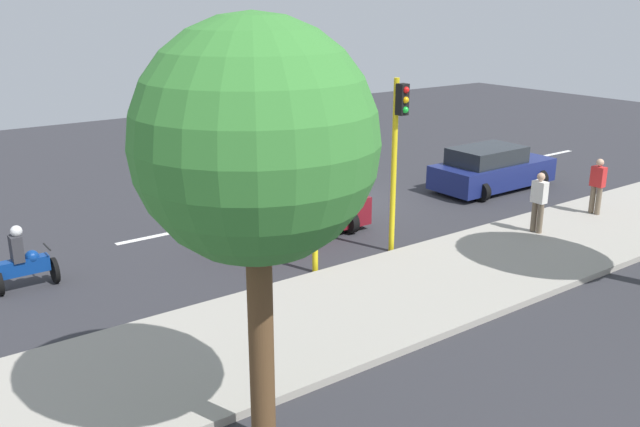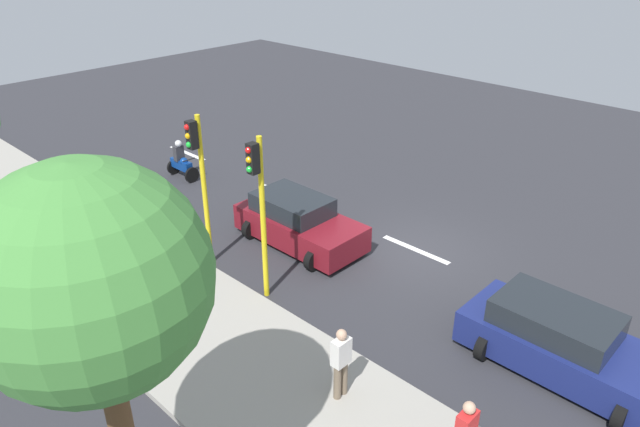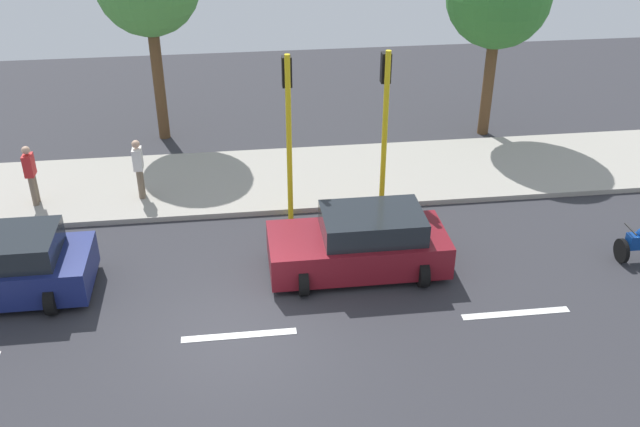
# 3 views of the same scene
# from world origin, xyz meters

# --- Properties ---
(ground_plane) EXTENTS (40.00, 60.00, 0.10)m
(ground_plane) POSITION_xyz_m (0.00, 0.00, -0.05)
(ground_plane) COLOR #2D2D33
(sidewalk) EXTENTS (4.00, 60.00, 0.15)m
(sidewalk) POSITION_xyz_m (7.00, 0.00, 0.07)
(sidewalk) COLOR #9E998E
(sidewalk) RESTS_ON ground
(lane_stripe_far_north) EXTENTS (0.20, 2.40, 0.01)m
(lane_stripe_far_north) POSITION_xyz_m (0.00, -12.00, 0.01)
(lane_stripe_far_north) COLOR white
(lane_stripe_far_north) RESTS_ON ground
(lane_stripe_north) EXTENTS (0.20, 2.40, 0.01)m
(lane_stripe_north) POSITION_xyz_m (0.00, -6.00, 0.01)
(lane_stripe_north) COLOR white
(lane_stripe_north) RESTS_ON ground
(lane_stripe_mid) EXTENTS (0.20, 2.40, 0.01)m
(lane_stripe_mid) POSITION_xyz_m (0.00, 0.00, 0.01)
(lane_stripe_mid) COLOR white
(lane_stripe_mid) RESTS_ON ground
(lane_stripe_south) EXTENTS (0.20, 2.40, 0.01)m
(lane_stripe_south) POSITION_xyz_m (0.00, 6.00, 0.01)
(lane_stripe_south) COLOR white
(lane_stripe_south) RESTS_ON ground
(car_maroon) EXTENTS (2.28, 4.16, 1.52)m
(car_maroon) POSITION_xyz_m (2.14, -2.94, 0.71)
(car_maroon) COLOR maroon
(car_maroon) RESTS_ON ground
(car_dark_blue) EXTENTS (2.32, 4.55, 1.52)m
(car_dark_blue) POSITION_xyz_m (2.15, 5.41, 0.71)
(car_dark_blue) COLOR navy
(car_dark_blue) RESTS_ON ground
(motorcycle) EXTENTS (0.60, 1.30, 1.53)m
(motorcycle) POSITION_xyz_m (1.68, -9.87, 0.64)
(motorcycle) COLOR black
(motorcycle) RESTS_ON ground
(pedestrian_by_tree) EXTENTS (0.40, 0.24, 1.69)m
(pedestrian_by_tree) POSITION_xyz_m (6.26, 2.49, 1.06)
(pedestrian_by_tree) COLOR #72604C
(pedestrian_by_tree) RESTS_ON sidewalk
(traffic_light_corner) EXTENTS (0.49, 0.24, 4.50)m
(traffic_light_corner) POSITION_xyz_m (4.85, -3.97, 2.93)
(traffic_light_corner) COLOR yellow
(traffic_light_corner) RESTS_ON ground
(traffic_light_midblock) EXTENTS (0.49, 0.24, 4.50)m
(traffic_light_midblock) POSITION_xyz_m (4.85, -1.52, 2.93)
(traffic_light_midblock) COLOR yellow
(traffic_light_midblock) RESTS_ON ground
(street_tree_north) EXTENTS (3.16, 3.16, 6.58)m
(street_tree_north) POSITION_xyz_m (10.73, 2.16, 4.95)
(street_tree_north) COLOR brown
(street_tree_north) RESTS_ON ground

